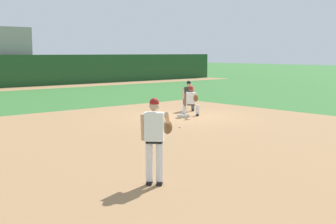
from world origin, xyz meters
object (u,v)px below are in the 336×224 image
object	(u,v)px
pitcher	(155,136)
umpire	(189,95)
first_base_bag	(183,116)
first_baseman	(191,100)
baseball	(180,127)

from	to	relation	value
pitcher	umpire	world-z (taller)	pitcher
first_base_bag	first_baseman	size ratio (longest dim) A/B	0.28
pitcher	first_base_bag	bearing A→B (deg)	43.73
first_base_bag	umpire	bearing A→B (deg)	39.59
pitcher	first_baseman	size ratio (longest dim) A/B	1.39
first_base_bag	umpire	xyz separation A→B (m)	(1.53, 1.27, 0.75)
baseball	first_baseman	world-z (taller)	first_baseman
baseball	umpire	bearing A→B (deg)	42.55
umpire	baseball	bearing A→B (deg)	-137.45
baseball	first_baseman	size ratio (longest dim) A/B	0.06
baseball	first_baseman	distance (m)	3.42
first_base_bag	first_baseman	world-z (taller)	first_baseman
first_base_bag	baseball	world-z (taller)	first_base_bag
baseball	pitcher	xyz separation A→B (m)	(-5.50, -5.21, 1.02)
first_baseman	pitcher	bearing A→B (deg)	-138.01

